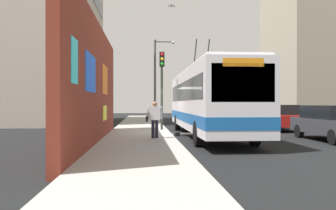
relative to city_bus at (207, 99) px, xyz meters
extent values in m
plane|color=black|center=(1.40, 1.80, -1.87)|extent=(80.00, 80.00, 0.00)
cube|color=#9E9B93|center=(1.40, 3.40, -1.80)|extent=(48.00, 3.20, 0.15)
cube|color=maroon|center=(-3.02, 5.15, 0.58)|extent=(13.15, 0.30, 4.90)
cube|color=blue|center=(-5.36, 4.99, 0.82)|extent=(2.17, 0.02, 1.29)
cube|color=orange|center=(-1.00, 4.99, 0.89)|extent=(1.96, 0.02, 1.33)
cube|color=yellow|center=(-1.08, 4.99, -0.64)|extent=(1.44, 0.02, 0.68)
cube|color=#33D8E5|center=(-8.09, 4.99, 0.89)|extent=(0.80, 0.02, 1.17)
cube|color=#B2A899|center=(12.63, 11.00, 5.51)|extent=(12.65, 7.25, 14.75)
cube|color=black|center=(12.63, 7.35, 2.53)|extent=(10.75, 0.04, 1.10)
cube|color=black|center=(12.63, 7.35, 5.73)|extent=(10.75, 0.04, 1.10)
cube|color=#9E937F|center=(18.86, -15.20, 7.89)|extent=(10.12, 8.17, 19.52)
cube|color=silver|center=(0.01, 0.00, -0.02)|extent=(12.39, 2.47, 2.80)
cube|color=silver|center=(0.01, 0.00, 1.44)|extent=(11.89, 2.27, 0.12)
cube|color=#1959A5|center=(0.01, 0.00, -0.87)|extent=(12.41, 2.49, 0.44)
cube|color=black|center=(-6.17, 0.00, 0.47)|extent=(0.04, 2.10, 1.26)
cube|color=black|center=(0.01, 0.00, 0.40)|extent=(11.40, 2.50, 0.90)
cube|color=orange|center=(-6.16, 0.00, 1.13)|extent=(0.06, 1.36, 0.28)
cylinder|color=black|center=(1.86, -0.35, 2.28)|extent=(1.43, 0.06, 2.00)
cylinder|color=black|center=(1.86, 0.35, 2.28)|extent=(1.43, 0.06, 2.00)
cylinder|color=black|center=(-3.96, -1.11, -1.37)|extent=(1.00, 0.28, 1.00)
cylinder|color=black|center=(-3.96, 1.11, -1.37)|extent=(1.00, 0.28, 1.00)
cylinder|color=black|center=(3.97, -1.11, -1.37)|extent=(1.00, 0.28, 1.00)
cylinder|color=black|center=(3.97, 1.11, -1.37)|extent=(1.00, 0.28, 1.00)
cube|color=#38383D|center=(-2.41, -5.20, -1.22)|extent=(4.57, 1.87, 0.66)
cube|color=black|center=(-2.32, -5.20, -0.59)|extent=(2.74, 1.68, 0.60)
cylinder|color=black|center=(-3.92, -4.37, -1.55)|extent=(0.64, 0.22, 0.64)
cylinder|color=black|center=(-0.91, -6.03, -1.55)|extent=(0.64, 0.22, 0.64)
cylinder|color=black|center=(-0.91, -4.37, -1.55)|extent=(0.64, 0.22, 0.64)
cube|color=#B21E19|center=(3.73, -5.20, -1.22)|extent=(4.66, 1.72, 0.66)
cube|color=black|center=(3.83, -5.20, -0.59)|extent=(2.79, 1.55, 0.60)
cylinder|color=black|center=(2.20, -5.96, -1.55)|extent=(0.64, 0.22, 0.64)
cylinder|color=black|center=(2.20, -4.44, -1.55)|extent=(0.64, 0.22, 0.64)
cylinder|color=black|center=(5.27, -5.96, -1.55)|extent=(0.64, 0.22, 0.64)
cylinder|color=black|center=(5.27, -4.44, -1.55)|extent=(0.64, 0.22, 0.64)
cube|color=navy|center=(9.67, -5.20, -1.22)|extent=(4.34, 1.85, 0.66)
cube|color=black|center=(9.76, -5.20, -0.59)|extent=(2.60, 1.66, 0.60)
cylinder|color=black|center=(8.24, -6.02, -1.55)|extent=(0.64, 0.22, 0.64)
cylinder|color=black|center=(8.24, -4.38, -1.55)|extent=(0.64, 0.22, 0.64)
cylinder|color=black|center=(11.10, -6.02, -1.55)|extent=(0.64, 0.22, 0.64)
cylinder|color=black|center=(11.10, -4.38, -1.55)|extent=(0.64, 0.22, 0.64)
cube|color=#C6B793|center=(15.88, -5.20, -1.22)|extent=(4.61, 1.83, 0.66)
cube|color=black|center=(15.98, -5.20, -0.59)|extent=(2.76, 1.65, 0.60)
cylinder|color=black|center=(14.36, -6.02, -1.55)|extent=(0.64, 0.22, 0.64)
cylinder|color=black|center=(14.36, -4.38, -1.55)|extent=(0.64, 0.22, 0.64)
cylinder|color=black|center=(17.40, -6.02, -1.55)|extent=(0.64, 0.22, 0.64)
cylinder|color=black|center=(17.40, -4.38, -1.55)|extent=(0.64, 0.22, 0.64)
cylinder|color=#1E1E2D|center=(-2.07, 2.64, -1.32)|extent=(0.14, 0.14, 0.79)
cylinder|color=#1E1E2D|center=(-2.07, 2.80, -1.32)|extent=(0.14, 0.14, 0.79)
cube|color=silver|center=(-2.07, 2.72, -0.63)|extent=(0.22, 0.46, 0.59)
cylinder|color=silver|center=(-2.07, 2.44, -0.60)|extent=(0.09, 0.09, 0.56)
cylinder|color=silver|center=(-2.07, 3.00, -0.60)|extent=(0.09, 0.09, 0.56)
sphere|color=#936B4C|center=(-2.07, 2.72, -0.23)|extent=(0.21, 0.21, 0.21)
cube|color=black|center=(-2.07, 3.07, -0.88)|extent=(0.14, 0.10, 0.24)
cylinder|color=#2D382D|center=(2.64, 2.15, 0.52)|extent=(0.14, 0.14, 4.49)
cube|color=black|center=(2.42, 2.15, 2.32)|extent=(0.20, 0.28, 0.84)
sphere|color=red|center=(2.31, 2.15, 2.60)|extent=(0.18, 0.18, 0.18)
sphere|color=yellow|center=(2.31, 2.15, 2.32)|extent=(0.18, 0.18, 0.18)
sphere|color=green|center=(2.31, 2.15, 2.04)|extent=(0.18, 0.18, 0.18)
cylinder|color=#4C4C51|center=(10.69, 2.25, 1.63)|extent=(0.18, 0.18, 6.69)
cylinder|color=#4C4C51|center=(10.69, 1.51, 4.82)|extent=(0.10, 1.48, 0.10)
ellipsoid|color=silver|center=(10.69, 0.77, 4.77)|extent=(0.44, 0.28, 0.20)
ellipsoid|color=gray|center=(6.00, 1.32, 6.39)|extent=(0.32, 0.14, 0.12)
cube|color=gray|center=(6.00, 1.18, 6.42)|extent=(0.20, 0.24, 0.19)
cube|color=gray|center=(6.00, 1.46, 6.42)|extent=(0.20, 0.24, 0.19)
cylinder|color=black|center=(1.20, 1.20, -1.87)|extent=(2.13, 2.13, 0.00)
camera|label=1|loc=(-16.96, 3.25, -0.20)|focal=36.38mm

